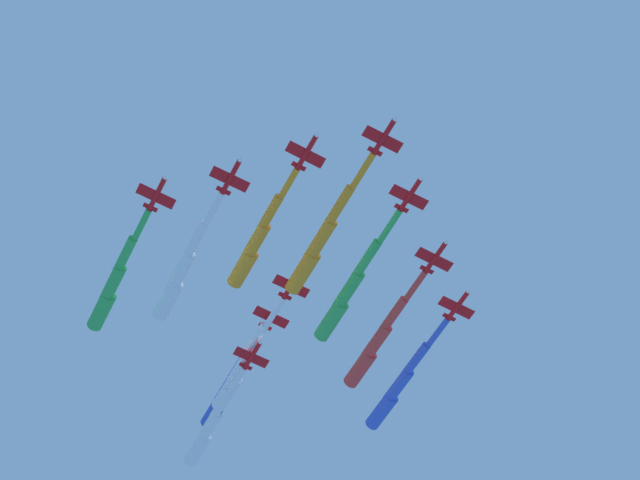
# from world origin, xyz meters

# --- Properties ---
(jet_lead) EXTENTS (21.25, 47.75, 3.91)m
(jet_lead) POSITION_xyz_m (-0.37, -0.81, 217.44)
(jet_lead) COLOR red
(jet_port_inner) EXTENTS (21.47, 47.53, 3.90)m
(jet_port_inner) POSITION_xyz_m (14.99, 5.19, 218.80)
(jet_port_inner) COLOR red
(jet_starboard_inner) EXTENTS (19.40, 42.10, 3.96)m
(jet_starboard_inner) POSITION_xyz_m (-9.31, 9.96, 218.75)
(jet_starboard_inner) COLOR red
(jet_port_mid) EXTENTS (20.48, 45.33, 3.93)m
(jet_port_mid) POSITION_xyz_m (29.54, 9.89, 216.83)
(jet_port_mid) COLOR red
(jet_starboard_mid) EXTENTS (20.49, 45.22, 3.89)m
(jet_starboard_mid) POSITION_xyz_m (-16.28, 26.50, 216.34)
(jet_starboard_mid) COLOR red
(jet_port_outer) EXTENTS (20.61, 46.19, 3.92)m
(jet_port_outer) POSITION_xyz_m (44.84, 16.60, 218.52)
(jet_port_outer) COLOR red
(jet_starboard_outer) EXTENTS (20.08, 44.09, 3.90)m
(jet_starboard_outer) POSITION_xyz_m (-24.27, 40.24, 216.68)
(jet_starboard_outer) COLOR red
(jet_trail_port) EXTENTS (20.53, 46.19, 3.90)m
(jet_trail_port) POSITION_xyz_m (14.16, 39.43, 218.68)
(jet_trail_port) COLOR red
(jet_trail_starboard) EXTENTS (19.51, 43.01, 3.92)m
(jet_trail_starboard) POSITION_xyz_m (17.23, 47.65, 219.50)
(jet_trail_starboard) COLOR red
(jet_tail_end) EXTENTS (19.99, 43.26, 3.89)m
(jet_tail_end) POSITION_xyz_m (21.32, 58.14, 216.61)
(jet_tail_end) COLOR red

